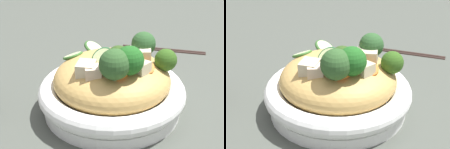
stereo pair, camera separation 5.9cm
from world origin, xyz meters
The scene contains 8 objects.
ground_plane centered at (0.00, 0.00, 0.00)m, with size 3.00×3.00×0.00m, color #474C44.
serving_bowl centered at (0.00, 0.00, 0.03)m, with size 0.26×0.26×0.06m.
noodle_heap centered at (0.00, 0.00, 0.06)m, with size 0.21×0.21×0.09m.
broccoli_florets centered at (0.04, 0.01, 0.11)m, with size 0.10×0.16×0.07m.
carrot_coins centered at (0.01, 0.01, 0.10)m, with size 0.12×0.15×0.03m.
zucchini_slices centered at (-0.05, -0.01, 0.09)m, with size 0.14×0.10×0.05m.
chicken_chunks centered at (0.02, 0.00, 0.10)m, with size 0.08×0.15×0.03m.
chopsticks_pair centered at (-0.15, 0.26, 0.00)m, with size 0.17×0.15×0.01m.
Camera 1 is at (0.43, -0.30, 0.34)m, focal length 53.62 mm.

